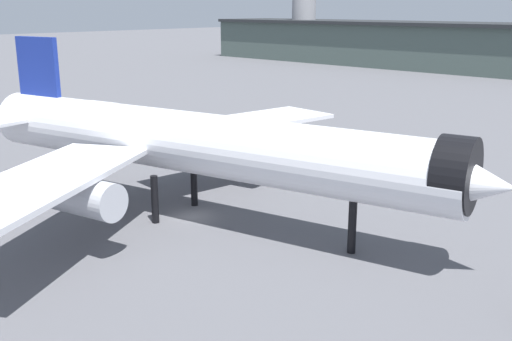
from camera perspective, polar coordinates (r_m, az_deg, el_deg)
The scene contains 3 objects.
ground at distance 65.08m, azimuth -6.04°, elevation -4.38°, with size 900.00×900.00×0.00m, color #56565B.
airliner_near_gate at distance 62.59m, azimuth -6.11°, elevation 2.54°, with size 63.19×56.93×18.37m.
terminal_building at distance 224.85m, azimuth 19.71°, elevation 11.01°, with size 233.25×43.94×33.60m.
Camera 1 is at (45.56, -41.07, 21.74)m, focal length 42.19 mm.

